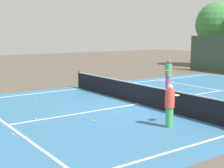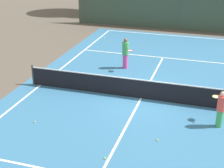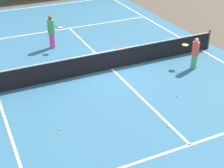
% 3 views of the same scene
% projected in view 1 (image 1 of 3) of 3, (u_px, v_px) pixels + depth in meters
% --- Properties ---
extents(ground_plane, '(80.00, 80.00, 0.00)m').
position_uv_depth(ground_plane, '(139.00, 104.00, 15.73)').
color(ground_plane, brown).
extents(court_surface, '(13.00, 25.00, 0.01)m').
position_uv_depth(court_surface, '(139.00, 104.00, 15.72)').
color(court_surface, teal).
rests_on(court_surface, ground_plane).
extents(tennis_net, '(11.90, 0.10, 1.10)m').
position_uv_depth(tennis_net, '(139.00, 94.00, 15.65)').
color(tennis_net, '#333833').
rests_on(tennis_net, ground_plane).
extents(tree_4, '(4.70, 4.70, 6.68)m').
position_uv_depth(tree_4, '(219.00, 25.00, 33.25)').
color(tree_4, brown).
rests_on(tree_4, ground_plane).
extents(player_0, '(0.82, 0.88, 1.85)m').
position_uv_depth(player_0, '(168.00, 75.00, 19.26)').
color(player_0, '#D14799').
rests_on(player_0, ground_plane).
extents(player_2, '(0.62, 0.91, 1.60)m').
position_uv_depth(player_2, '(170.00, 105.00, 11.69)').
color(player_2, '#3FA559').
rests_on(player_2, ground_plane).
extents(ball_crate, '(0.43, 0.34, 0.43)m').
position_uv_depth(ball_crate, '(177.00, 101.00, 15.52)').
color(ball_crate, red).
rests_on(ball_crate, ground_plane).
extents(tennis_ball_0, '(0.07, 0.07, 0.07)m').
position_uv_depth(tennis_ball_0, '(192.00, 77.00, 25.37)').
color(tennis_ball_0, '#CCE533').
rests_on(tennis_ball_0, ground_plane).
extents(tennis_ball_1, '(0.07, 0.07, 0.07)m').
position_uv_depth(tennis_ball_1, '(37.00, 99.00, 16.70)').
color(tennis_ball_1, '#CCE533').
rests_on(tennis_ball_1, ground_plane).
extents(tennis_ball_2, '(0.07, 0.07, 0.07)m').
position_uv_depth(tennis_ball_2, '(36.00, 119.00, 12.83)').
color(tennis_ball_2, '#CCE533').
rests_on(tennis_ball_2, ground_plane).
extents(tennis_ball_3, '(0.07, 0.07, 0.07)m').
position_uv_depth(tennis_ball_3, '(94.00, 121.00, 12.55)').
color(tennis_ball_3, '#CCE533').
rests_on(tennis_ball_3, ground_plane).
extents(tennis_ball_5, '(0.07, 0.07, 0.07)m').
position_uv_depth(tennis_ball_5, '(141.00, 98.00, 17.03)').
color(tennis_ball_5, '#CCE533').
rests_on(tennis_ball_5, ground_plane).
extents(tennis_ball_6, '(0.07, 0.07, 0.07)m').
position_uv_depth(tennis_ball_6, '(191.00, 78.00, 24.46)').
color(tennis_ball_6, '#CCE533').
rests_on(tennis_ball_6, ground_plane).
extents(tennis_ball_8, '(0.07, 0.07, 0.07)m').
position_uv_depth(tennis_ball_8, '(219.00, 83.00, 22.16)').
color(tennis_ball_8, '#CCE533').
rests_on(tennis_ball_8, ground_plane).
extents(tennis_ball_9, '(0.07, 0.07, 0.07)m').
position_uv_depth(tennis_ball_9, '(208.00, 77.00, 25.38)').
color(tennis_ball_9, '#CCE533').
rests_on(tennis_ball_9, ground_plane).
extents(tennis_ball_10, '(0.07, 0.07, 0.07)m').
position_uv_depth(tennis_ball_10, '(13.00, 134.00, 10.86)').
color(tennis_ball_10, '#CCE533').
rests_on(tennis_ball_10, ground_plane).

